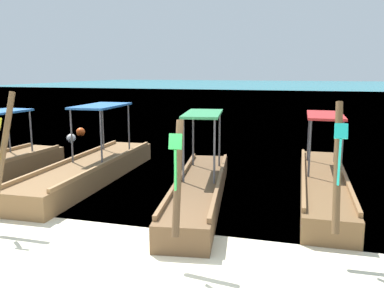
# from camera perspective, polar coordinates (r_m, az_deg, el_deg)

# --- Properties ---
(ground) EXTENTS (120.00, 120.00, 0.00)m
(ground) POSITION_cam_1_polar(r_m,az_deg,el_deg) (6.90, -8.50, -16.45)
(ground) COLOR beige
(sea_water) EXTENTS (120.00, 120.00, 0.00)m
(sea_water) POSITION_cam_1_polar(r_m,az_deg,el_deg) (67.30, 13.73, 7.31)
(sea_water) COLOR #147A89
(sea_water) RESTS_ON ground
(longtail_boat_yellow_ribbon) EXTENTS (1.48, 7.09, 2.68)m
(longtail_boat_yellow_ribbon) POSITION_cam_1_polar(r_m,az_deg,el_deg) (11.89, -13.94, -3.41)
(longtail_boat_yellow_ribbon) COLOR brown
(longtail_boat_yellow_ribbon) RESTS_ON ground
(longtail_boat_green_ribbon) EXTENTS (1.86, 6.33, 2.31)m
(longtail_boat_green_ribbon) POSITION_cam_1_polar(r_m,az_deg,el_deg) (9.73, 1.03, -6.20)
(longtail_boat_green_ribbon) COLOR brown
(longtail_boat_green_ribbon) RESTS_ON ground
(longtail_boat_turquoise_ribbon) EXTENTS (1.16, 6.99, 2.58)m
(longtail_boat_turquoise_ribbon) POSITION_cam_1_polar(r_m,az_deg,el_deg) (10.69, 17.80, -5.20)
(longtail_boat_turquoise_ribbon) COLOR brown
(longtail_boat_turquoise_ribbon) RESTS_ON ground
(mooring_buoy_near) EXTENTS (0.41, 0.41, 0.41)m
(mooring_buoy_near) POSITION_cam_1_polar(r_m,az_deg,el_deg) (20.08, -15.24, 1.63)
(mooring_buoy_near) COLOR #EA5119
(mooring_buoy_near) RESTS_ON sea_water
(mooring_buoy_far) EXTENTS (0.39, 0.39, 0.39)m
(mooring_buoy_far) POSITION_cam_1_polar(r_m,az_deg,el_deg) (18.41, -16.47, 0.77)
(mooring_buoy_far) COLOR white
(mooring_buoy_far) RESTS_ON sea_water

